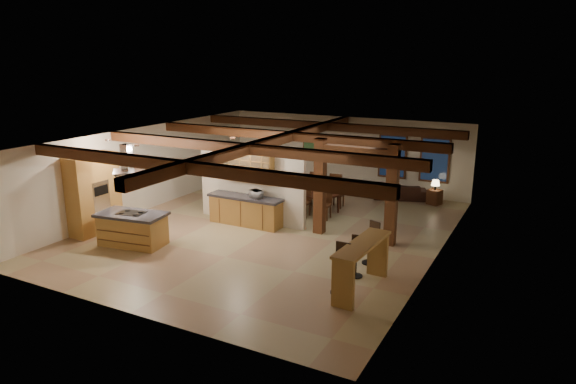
% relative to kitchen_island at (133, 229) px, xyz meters
% --- Properties ---
extents(ground, '(12.00, 12.00, 0.00)m').
position_rel_kitchen_island_xyz_m(ground, '(2.87, 2.92, -0.48)').
color(ground, tan).
rests_on(ground, ground).
extents(room_walls, '(12.00, 12.00, 12.00)m').
position_rel_kitchen_island_xyz_m(room_walls, '(2.87, 2.92, 1.30)').
color(room_walls, beige).
rests_on(room_walls, ground).
extents(ceiling_beams, '(10.00, 12.00, 0.28)m').
position_rel_kitchen_island_xyz_m(ceiling_beams, '(2.87, 2.92, 2.28)').
color(ceiling_beams, '#3E230F').
rests_on(ceiling_beams, room_walls).
extents(timber_posts, '(2.50, 0.30, 2.90)m').
position_rel_kitchen_island_xyz_m(timber_posts, '(5.37, 3.42, 1.28)').
color(timber_posts, '#3E230F').
rests_on(timber_posts, ground).
extents(partition_wall, '(3.80, 0.18, 2.20)m').
position_rel_kitchen_island_xyz_m(partition_wall, '(1.87, 3.42, 0.62)').
color(partition_wall, beige).
rests_on(partition_wall, ground).
extents(pantry_cabinet, '(0.67, 1.60, 2.40)m').
position_rel_kitchen_island_xyz_m(pantry_cabinet, '(-1.79, 0.32, 0.72)').
color(pantry_cabinet, olive).
rests_on(pantry_cabinet, ground).
extents(back_counter, '(2.50, 0.66, 0.94)m').
position_rel_kitchen_island_xyz_m(back_counter, '(1.87, 3.03, -0.00)').
color(back_counter, olive).
rests_on(back_counter, ground).
extents(upper_display_cabinet, '(1.80, 0.36, 0.95)m').
position_rel_kitchen_island_xyz_m(upper_display_cabinet, '(1.87, 3.23, 1.37)').
color(upper_display_cabinet, olive).
rests_on(upper_display_cabinet, partition_wall).
extents(range_hood, '(1.10, 1.10, 1.40)m').
position_rel_kitchen_island_xyz_m(range_hood, '(0.00, 0.00, 1.30)').
color(range_hood, silver).
rests_on(range_hood, room_walls).
extents(back_windows, '(2.70, 0.07, 1.70)m').
position_rel_kitchen_island_xyz_m(back_windows, '(5.67, 8.86, 1.02)').
color(back_windows, '#3E230F').
rests_on(back_windows, room_walls).
extents(framed_art, '(0.65, 0.05, 0.85)m').
position_rel_kitchen_island_xyz_m(framed_art, '(1.37, 8.86, 1.22)').
color(framed_art, '#3E230F').
rests_on(framed_art, room_walls).
extents(recessed_cans, '(3.16, 2.46, 0.03)m').
position_rel_kitchen_island_xyz_m(recessed_cans, '(0.34, 0.99, 2.39)').
color(recessed_cans, silver).
rests_on(recessed_cans, room_walls).
extents(kitchen_island, '(2.05, 1.30, 0.96)m').
position_rel_kitchen_island_xyz_m(kitchen_island, '(0.00, 0.00, 0.00)').
color(kitchen_island, olive).
rests_on(kitchen_island, ground).
extents(dining_table, '(2.14, 1.59, 0.67)m').
position_rel_kitchen_island_xyz_m(dining_table, '(3.04, 5.40, -0.14)').
color(dining_table, '#3E1C0F').
rests_on(dining_table, ground).
extents(sofa, '(2.07, 1.33, 0.56)m').
position_rel_kitchen_island_xyz_m(sofa, '(5.37, 8.31, -0.20)').
color(sofa, black).
rests_on(sofa, ground).
extents(microwave, '(0.50, 0.43, 0.23)m').
position_rel_kitchen_island_xyz_m(microwave, '(2.28, 3.03, 0.58)').
color(microwave, silver).
rests_on(microwave, back_counter).
extents(bar_counter, '(0.68, 2.24, 1.16)m').
position_rel_kitchen_island_xyz_m(bar_counter, '(6.77, 0.21, 0.30)').
color(bar_counter, olive).
rests_on(bar_counter, ground).
extents(side_table, '(0.56, 0.56, 0.54)m').
position_rel_kitchen_island_xyz_m(side_table, '(6.70, 8.19, -0.21)').
color(side_table, '#3E230F').
rests_on(side_table, ground).
extents(table_lamp, '(0.31, 0.31, 0.36)m').
position_rel_kitchen_island_xyz_m(table_lamp, '(6.70, 8.19, 0.31)').
color(table_lamp, black).
rests_on(table_lamp, side_table).
extents(bar_stool_a, '(0.41, 0.41, 1.17)m').
position_rel_kitchen_island_xyz_m(bar_stool_a, '(6.39, -0.12, 0.12)').
color(bar_stool_a, black).
rests_on(bar_stool_a, ground).
extents(bar_stool_b, '(0.36, 0.37, 1.02)m').
position_rel_kitchen_island_xyz_m(bar_stool_b, '(6.38, 0.91, 0.04)').
color(bar_stool_b, black).
rests_on(bar_stool_b, ground).
extents(bar_stool_c, '(0.42, 0.43, 1.11)m').
position_rel_kitchen_island_xyz_m(bar_stool_c, '(6.44, 1.86, 0.08)').
color(bar_stool_c, black).
rests_on(bar_stool_c, ground).
extents(dining_chairs, '(2.07, 2.07, 1.26)m').
position_rel_kitchen_island_xyz_m(dining_chairs, '(3.04, 5.40, 0.16)').
color(dining_chairs, '#3E230F').
rests_on(dining_chairs, ground).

